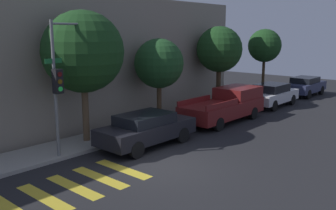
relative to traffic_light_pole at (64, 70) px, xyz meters
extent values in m
plane|color=black|center=(1.61, -3.37, -3.44)|extent=(60.00, 60.00, 0.00)
cube|color=gray|center=(1.61, 0.92, -3.37)|extent=(26.00, 2.19, 0.14)
cube|color=gray|center=(1.61, 5.42, -0.14)|extent=(26.00, 6.00, 6.62)
cube|color=gold|center=(-3.62, -2.57, -3.44)|extent=(0.45, 2.60, 0.00)
cube|color=gold|center=(-2.58, -2.57, -3.44)|extent=(0.45, 2.60, 0.00)
cube|color=gold|center=(-1.55, -2.57, -3.44)|extent=(0.45, 2.60, 0.00)
cube|color=gold|center=(-0.51, -2.57, -3.44)|extent=(0.45, 2.60, 0.00)
cube|color=gold|center=(0.53, -2.57, -3.44)|extent=(0.45, 2.60, 0.00)
cylinder|color=slate|center=(-0.39, 0.08, -0.81)|extent=(0.12, 0.12, 5.28)
cube|color=black|center=(-0.39, -0.13, -0.39)|extent=(0.30, 0.30, 0.90)
cylinder|color=#4C0C0C|center=(-0.39, -0.29, -0.12)|extent=(0.18, 0.02, 0.18)
cylinder|color=#593D0A|center=(-0.39, -0.29, -0.39)|extent=(0.18, 0.02, 0.18)
cylinder|color=#26E54C|center=(-0.39, -0.29, -0.66)|extent=(0.18, 0.02, 0.18)
cube|color=#19662D|center=(-0.39, 0.08, 0.35)|extent=(0.70, 0.02, 0.18)
cylinder|color=slate|center=(0.43, 0.08, 1.68)|extent=(1.63, 0.08, 0.08)
sphere|color=#F9E5B2|center=(1.24, 0.08, 1.58)|extent=(0.36, 0.36, 0.36)
cube|color=black|center=(3.07, -1.27, -2.77)|extent=(4.52, 1.82, 0.67)
cube|color=black|center=(2.96, -1.27, -2.22)|extent=(2.35, 1.60, 0.43)
cylinder|color=black|center=(4.47, -0.45, -3.10)|extent=(0.69, 0.22, 0.69)
cylinder|color=black|center=(4.47, -2.09, -3.10)|extent=(0.69, 0.22, 0.69)
cylinder|color=black|center=(1.67, -0.45, -3.10)|extent=(0.69, 0.22, 0.69)
cylinder|color=black|center=(1.67, -2.09, -3.10)|extent=(0.69, 0.22, 0.69)
cube|color=maroon|center=(8.90, -1.27, -2.71)|extent=(5.55, 2.00, 0.78)
cube|color=maroon|center=(10.43, -1.27, -2.00)|extent=(2.50, 1.84, 0.64)
cube|color=maroon|center=(7.52, -0.39, -2.18)|extent=(2.77, 0.08, 0.28)
cube|color=maroon|center=(7.52, -2.15, -2.18)|extent=(2.77, 0.08, 0.28)
cylinder|color=black|center=(10.62, -0.36, -3.10)|extent=(0.69, 0.22, 0.69)
cylinder|color=black|center=(10.62, -2.18, -3.10)|extent=(0.69, 0.22, 0.69)
cylinder|color=black|center=(7.18, -0.36, -3.10)|extent=(0.69, 0.22, 0.69)
cylinder|color=black|center=(7.18, -2.18, -3.10)|extent=(0.69, 0.22, 0.69)
cube|color=silver|center=(14.72, -1.27, -2.78)|extent=(4.37, 1.80, 0.65)
cube|color=black|center=(14.61, -1.27, -2.20)|extent=(2.27, 1.58, 0.51)
cylinder|color=black|center=(16.08, -0.46, -3.10)|extent=(0.69, 0.22, 0.69)
cylinder|color=black|center=(16.08, -2.08, -3.10)|extent=(0.69, 0.22, 0.69)
cylinder|color=black|center=(13.37, -0.46, -3.10)|extent=(0.69, 0.22, 0.69)
cylinder|color=black|center=(13.37, -2.08, -3.10)|extent=(0.69, 0.22, 0.69)
cube|color=#2D3351|center=(20.27, -1.27, -2.77)|extent=(4.21, 1.73, 0.67)
cube|color=black|center=(20.16, -1.27, -2.22)|extent=(2.19, 1.52, 0.43)
cylinder|color=black|center=(21.57, -0.50, -3.10)|extent=(0.69, 0.22, 0.69)
cylinder|color=black|center=(21.57, -2.04, -3.10)|extent=(0.69, 0.22, 0.69)
cylinder|color=black|center=(18.96, -0.50, -3.10)|extent=(0.69, 0.22, 0.69)
cylinder|color=black|center=(18.96, -2.04, -3.10)|extent=(0.69, 0.22, 0.69)
cylinder|color=brown|center=(1.60, 1.01, -2.09)|extent=(0.29, 0.29, 2.71)
sphere|color=#193D19|center=(1.60, 1.01, 0.57)|extent=(3.47, 3.47, 3.47)
cylinder|color=#4C3823|center=(6.30, 1.01, -2.32)|extent=(0.25, 0.25, 2.26)
sphere|color=#1E4721|center=(6.30, 1.01, -0.22)|extent=(2.58, 2.58, 2.58)
cylinder|color=#42301E|center=(11.82, 1.01, -2.10)|extent=(0.30, 0.30, 2.69)
sphere|color=#193D19|center=(11.82, 1.01, 0.31)|extent=(2.85, 2.85, 2.85)
cylinder|color=#42301E|center=(17.78, 1.01, -1.99)|extent=(0.21, 0.21, 2.90)
sphere|color=#193D19|center=(17.78, 1.01, 0.37)|extent=(2.44, 2.44, 2.44)
camera|label=1|loc=(-7.90, -12.21, 1.41)|focal=40.00mm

